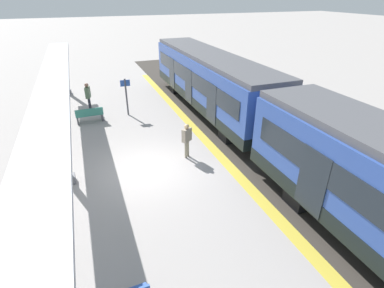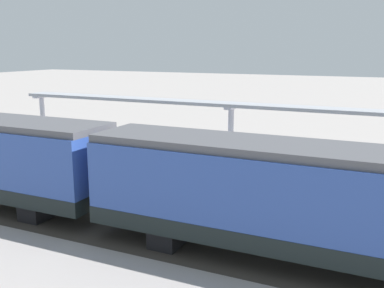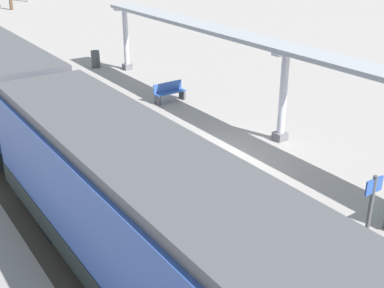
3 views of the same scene
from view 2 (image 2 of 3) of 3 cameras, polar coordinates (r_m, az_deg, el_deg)
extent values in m
plane|color=#A19A96|center=(19.74, 1.35, -5.83)|extent=(176.00, 176.00, 0.00)
cube|color=gold|center=(16.93, -3.19, -8.94)|extent=(0.47, 31.15, 0.01)
cube|color=#38332D|center=(15.46, -6.46, -11.12)|extent=(3.20, 43.15, 0.01)
cube|color=#2D4B9D|center=(12.91, 14.97, -7.02)|extent=(2.60, 13.27, 2.60)
cube|color=black|center=(13.28, 14.73, -11.20)|extent=(2.63, 13.29, 0.55)
cube|color=#515156|center=(12.53, 15.33, -0.87)|extent=(2.39, 13.27, 0.24)
cube|color=#1E262D|center=(14.06, 16.00, -4.17)|extent=(0.03, 12.21, 0.84)
cube|color=#1E262D|center=(14.23, 15.87, -6.34)|extent=(0.04, 1.10, 2.00)
cube|color=#1E262D|center=(15.05, 3.29, -4.87)|extent=(0.04, 1.10, 2.00)
cube|color=black|center=(14.75, -2.13, -10.88)|extent=(2.21, 0.90, 0.64)
cube|color=#1E262D|center=(18.85, -17.60, -1.93)|extent=(0.04, 1.10, 2.00)
cube|color=black|center=(17.70, -17.96, -7.49)|extent=(2.21, 0.90, 0.64)
cube|color=slate|center=(22.39, 4.90, -3.29)|extent=(0.44, 0.44, 0.30)
cylinder|color=silver|center=(22.02, 4.98, 0.76)|extent=(0.28, 0.28, 2.93)
cube|color=silver|center=(21.77, 5.05, 4.69)|extent=(1.10, 0.36, 0.12)
cube|color=slate|center=(28.71, -18.33, -0.43)|extent=(0.44, 0.44, 0.30)
cylinder|color=silver|center=(28.43, -18.55, 2.75)|extent=(0.28, 0.28, 2.93)
cube|color=silver|center=(28.23, -18.75, 5.79)|extent=(1.10, 0.36, 0.12)
cube|color=#A8AAB2|center=(21.76, 4.98, 5.06)|extent=(1.20, 24.88, 0.16)
cube|color=#337F6E|center=(19.99, 20.15, -5.04)|extent=(1.51, 0.49, 0.04)
cube|color=#337F6E|center=(19.94, 19.65, -4.39)|extent=(1.50, 0.11, 0.40)
cube|color=#4C4C51|center=(20.70, 20.21, -5.13)|extent=(0.11, 0.40, 0.42)
cube|color=#4C4C51|center=(19.42, 19.98, -6.24)|extent=(0.11, 0.40, 0.42)
cube|color=#3259AC|center=(24.15, -9.50, -1.56)|extent=(1.52, 0.49, 0.04)
cube|color=#3259AC|center=(24.20, -9.90, -1.01)|extent=(1.50, 0.11, 0.40)
cube|color=#4C4C51|center=(24.76, -8.65, -1.74)|extent=(0.11, 0.40, 0.42)
cube|color=#4C4C51|center=(23.67, -10.34, -2.45)|extent=(0.11, 0.40, 0.42)
cylinder|color=#43494E|center=(28.76, -22.09, -0.04)|extent=(0.48, 0.48, 0.94)
cylinder|color=#4C4C51|center=(17.67, 20.75, -5.07)|extent=(0.10, 0.10, 2.20)
cube|color=#284C9E|center=(17.44, 20.96, -2.40)|extent=(0.56, 0.04, 0.36)
cylinder|color=gray|center=(17.90, 0.16, -6.40)|extent=(0.10, 0.10, 0.80)
cylinder|color=gray|center=(17.74, 0.23, -6.56)|extent=(0.10, 0.10, 0.80)
cube|color=gray|center=(17.61, 0.19, -4.33)|extent=(0.50, 0.43, 0.60)
sphere|color=tan|center=(17.50, 0.19, -3.06)|extent=(0.22, 0.22, 0.22)
camera|label=1|loc=(26.31, -18.59, 12.73)|focal=27.61mm
camera|label=3|loc=(9.39, 57.31, 13.90)|focal=46.39mm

